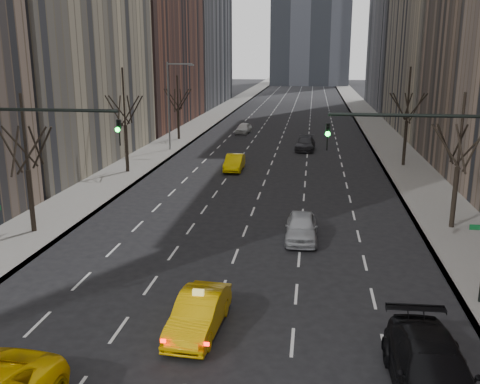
% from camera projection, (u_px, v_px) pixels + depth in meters
% --- Properties ---
extents(sidewalk_left, '(4.50, 320.00, 0.15)m').
position_uv_depth(sidewalk_left, '(206.00, 121.00, 80.65)').
color(sidewalk_left, slate).
rests_on(sidewalk_left, ground).
extents(sidewalk_right, '(4.50, 320.00, 0.15)m').
position_uv_depth(sidewalk_right, '(372.00, 124.00, 77.44)').
color(sidewalk_right, slate).
rests_on(sidewalk_right, ground).
extents(tree_lw_b, '(3.36, 3.50, 7.82)m').
position_uv_depth(tree_lw_b, '(28.00, 170.00, 29.86)').
color(tree_lw_b, black).
rests_on(tree_lw_b, ground).
extents(tree_lw_c, '(3.36, 3.50, 8.74)m').
position_uv_depth(tree_lw_c, '(125.00, 126.00, 45.11)').
color(tree_lw_c, black).
rests_on(tree_lw_c, ground).
extents(tree_lw_d, '(3.36, 3.50, 7.36)m').
position_uv_depth(tree_lw_d, '(178.00, 110.00, 62.48)').
color(tree_lw_d, black).
rests_on(tree_lw_d, ground).
extents(tree_rw_b, '(3.36, 3.50, 7.82)m').
position_uv_depth(tree_rw_b, '(457.00, 167.00, 30.54)').
color(tree_rw_b, black).
rests_on(tree_rw_b, ground).
extents(tree_rw_c, '(3.36, 3.50, 8.74)m').
position_uv_depth(tree_rw_c, '(406.00, 122.00, 47.72)').
color(tree_rw_c, black).
rests_on(tree_rw_c, ground).
extents(traffic_mast_left, '(6.69, 0.39, 8.00)m').
position_uv_depth(traffic_mast_left, '(15.00, 162.00, 23.27)').
color(traffic_mast_left, black).
rests_on(traffic_mast_left, ground).
extents(traffic_mast_right, '(6.69, 0.39, 8.00)m').
position_uv_depth(traffic_mast_right, '(450.00, 174.00, 20.89)').
color(traffic_mast_right, black).
rests_on(traffic_mast_right, ground).
extents(streetlight_far, '(2.83, 0.22, 9.00)m').
position_uv_depth(streetlight_far, '(172.00, 97.00, 55.10)').
color(streetlight_far, slate).
rests_on(streetlight_far, ground).
extents(taxi_sedan, '(1.84, 4.53, 1.46)m').
position_uv_depth(taxi_sedan, '(199.00, 313.00, 19.80)').
color(taxi_sedan, '#DCA604').
rests_on(taxi_sedan, ground).
extents(silver_sedan_ahead, '(1.78, 4.34, 1.47)m').
position_uv_depth(silver_sedan_ahead, '(301.00, 227.00, 29.54)').
color(silver_sedan_ahead, '#A2A5AA').
rests_on(silver_sedan_ahead, ground).
extents(parked_suv_black, '(2.53, 5.94, 1.71)m').
position_uv_depth(parked_suv_black, '(432.00, 373.00, 15.93)').
color(parked_suv_black, black).
rests_on(parked_suv_black, ground).
extents(far_taxi, '(1.51, 4.24, 1.39)m').
position_uv_depth(far_taxi, '(234.00, 162.00, 47.03)').
color(far_taxi, yellow).
rests_on(far_taxi, ground).
extents(far_suv_grey, '(2.21, 4.90, 1.39)m').
position_uv_depth(far_suv_grey, '(305.00, 144.00, 56.75)').
color(far_suv_grey, '#29292E').
rests_on(far_suv_grey, ground).
extents(far_car_white, '(1.93, 4.04, 1.33)m').
position_uv_depth(far_car_white, '(244.00, 128.00, 68.48)').
color(far_car_white, silver).
rests_on(far_car_white, ground).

